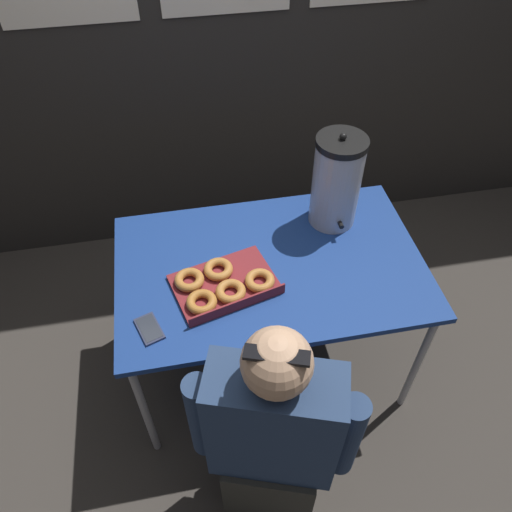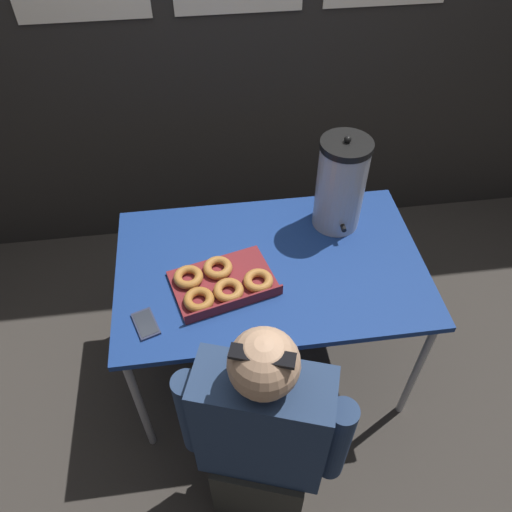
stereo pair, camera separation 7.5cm
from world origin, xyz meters
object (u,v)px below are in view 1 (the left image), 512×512
at_px(cell_phone, 149,329).
at_px(person_seated, 272,441).
at_px(donut_box, 222,285).
at_px(coffee_urn, 336,182).

bearing_deg(cell_phone, person_seated, -67.03).
distance_m(donut_box, coffee_urn, 0.65).
xyz_separation_m(coffee_urn, cell_phone, (-0.84, -0.46, -0.21)).
relative_size(donut_box, coffee_urn, 1.01).
relative_size(cell_phone, person_seated, 0.13).
bearing_deg(person_seated, donut_box, -62.66).
distance_m(donut_box, person_seated, 0.61).
bearing_deg(coffee_urn, person_seated, -117.34).
bearing_deg(donut_box, person_seated, -95.93).
height_order(donut_box, coffee_urn, coffee_urn).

